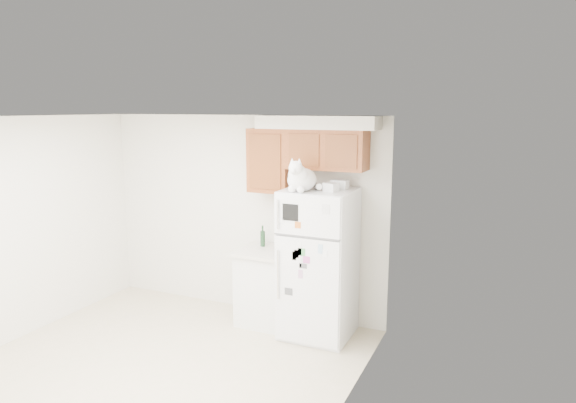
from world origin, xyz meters
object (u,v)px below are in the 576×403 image
Objects in this scene: bottle_amber at (282,236)px; refrigerator at (318,264)px; base_counter at (267,286)px; storage_box_back at (340,184)px; storage_box_front at (331,187)px; bottle_green at (263,236)px; cat at (301,178)px.

refrigerator is at bearing -22.52° from bottle_amber.
bottle_amber reaches higher than base_counter.
storage_box_front is at bearing -96.95° from storage_box_back.
bottle_green is at bearing -173.93° from storage_box_front.
cat is 1.95× the size of bottle_amber.
bottle_amber is at bearing 135.14° from cat.
bottle_amber reaches higher than bottle_green.
base_counter is 1.54m from storage_box_front.
base_counter is (-0.69, 0.07, -0.39)m from refrigerator.
bottle_green is (-0.98, 0.04, -0.70)m from storage_box_back.
refrigerator is 11.33× the size of storage_box_front.
bottle_green is (-0.95, 0.24, -0.70)m from storage_box_front.
refrigerator is at bearing -6.09° from base_counter.
storage_box_back is 0.66× the size of bottle_amber.
storage_box_front is (0.30, 0.13, -0.10)m from cat.
bottle_green is at bearing -168.82° from bottle_amber.
cat is 0.34m from storage_box_front.
refrigerator is at bearing -13.18° from bottle_green.
bottle_amber is at bearing 50.87° from base_counter.
base_counter is 1.56m from storage_box_back.
bottle_amber is (0.23, 0.05, 0.01)m from bottle_green.
storage_box_back is 1.21m from bottle_green.
cat reaches higher than base_counter.
refrigerator is 6.60× the size of bottle_green.
storage_box_back is at bearing -6.41° from bottle_amber.
storage_box_back is (0.88, 0.07, 1.29)m from base_counter.
base_counter is at bearing 173.91° from refrigerator.
refrigerator is 0.91m from storage_box_front.
base_counter is at bearing -47.00° from bottle_green.
base_counter is 6.13× the size of storage_box_front.
storage_box_back is at bearing -2.22° from bottle_green.
storage_box_back reaches higher than storage_box_front.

